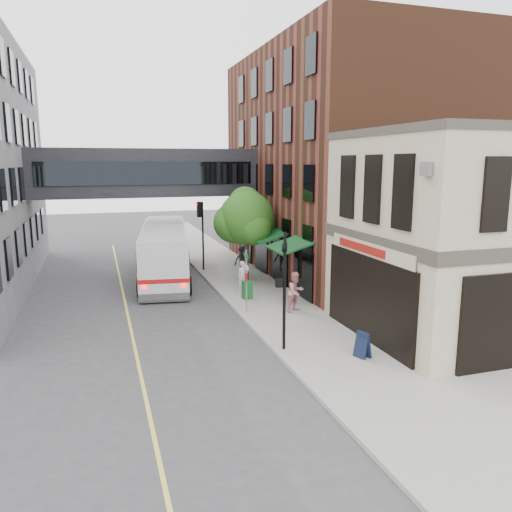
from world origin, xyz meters
TOP-DOWN VIEW (x-y plane):
  - ground at (0.00, 0.00)m, footprint 120.00×120.00m
  - sidewalk_main at (2.00, 14.00)m, footprint 4.00×60.00m
  - corner_building at (8.97, 2.00)m, footprint 10.19×8.12m
  - brick_building at (9.98, 15.00)m, footprint 13.76×18.00m
  - skyway_bridge at (-3.00, 18.00)m, footprint 14.00×3.18m
  - traffic_signal_near at (0.37, 2.00)m, footprint 0.44×0.22m
  - traffic_signal_far at (0.26, 17.00)m, footprint 0.53×0.28m
  - street_sign_pole at (0.39, 7.00)m, footprint 0.08×0.75m
  - street_tree at (2.19, 13.22)m, footprint 3.80×3.20m
  - lane_marking at (-5.00, 10.00)m, footprint 0.12×40.00m
  - bus at (-2.26, 15.97)m, footprint 4.29×12.25m
  - pedestrian_a at (1.31, 10.73)m, footprint 0.68×0.51m
  - pedestrian_b at (2.67, 6.42)m, footprint 1.14×1.03m
  - pedestrian_c at (2.54, 15.10)m, footprint 1.24×0.83m
  - newspaper_box at (1.11, 9.24)m, footprint 0.50×0.46m
  - sandwich_board at (2.84, 0.35)m, footprint 0.51×0.63m

SIDE VIEW (x-z plane):
  - ground at x=0.00m, z-range 0.00..0.00m
  - lane_marking at x=-5.00m, z-range 0.00..0.01m
  - sidewalk_main at x=2.00m, z-range 0.00..0.15m
  - newspaper_box at x=1.11m, z-range 0.15..1.10m
  - sandwich_board at x=2.84m, z-range 0.15..1.12m
  - pedestrian_a at x=1.31m, z-range 0.15..1.85m
  - pedestrian_c at x=2.54m, z-range 0.15..1.93m
  - pedestrian_b at x=2.67m, z-range 0.15..2.07m
  - bus at x=-2.26m, z-range 0.19..3.42m
  - street_sign_pole at x=0.39m, z-range 0.43..3.43m
  - traffic_signal_near at x=0.37m, z-range 0.68..5.28m
  - traffic_signal_far at x=0.26m, z-range 1.09..5.59m
  - street_tree at x=2.19m, z-range 1.11..6.71m
  - corner_building at x=8.97m, z-range -0.01..8.44m
  - skyway_bridge at x=-3.00m, z-range 5.00..8.00m
  - brick_building at x=9.98m, z-range -0.01..13.99m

